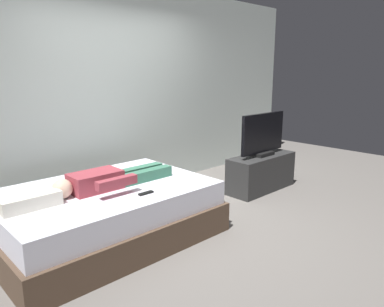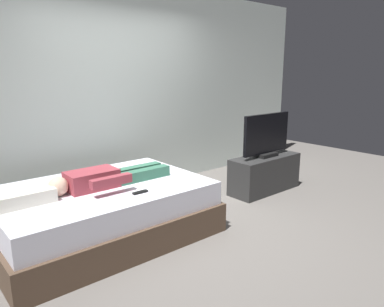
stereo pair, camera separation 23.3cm
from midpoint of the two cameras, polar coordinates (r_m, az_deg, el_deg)
ground_plane at (r=4.02m, az=-1.02°, el=-11.38°), size 10.00×10.00×0.00m
back_wall at (r=5.16m, az=-9.86°, el=9.96°), size 6.40×0.10×2.80m
bed at (r=3.77m, az=-15.28°, el=-9.18°), size 2.10×1.45×0.54m
pillow at (r=3.41m, az=-26.49°, el=-6.54°), size 0.48×0.34×0.12m
person at (r=3.64m, az=-14.92°, el=-4.03°), size 1.26×0.46×0.18m
remote at (r=3.40m, az=-9.28°, el=-6.23°), size 0.15×0.04×0.02m
tv_stand at (r=5.16m, az=9.64°, el=-3.00°), size 1.10×0.40×0.50m
tv at (r=5.04m, az=9.87°, el=2.85°), size 0.88×0.20×0.59m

